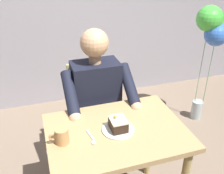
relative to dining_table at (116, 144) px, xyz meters
The scene contains 8 objects.
dining_table is the anchor object (origin of this frame).
chair 0.61m from the dining_table, 90.00° to the right, with size 0.42×0.42×0.91m.
seated_person 0.43m from the dining_table, 90.00° to the right, with size 0.53×0.58×1.25m.
dessert_plate 0.12m from the dining_table, 136.12° to the left, with size 0.20×0.20×0.01m, color white.
cake_slice 0.16m from the dining_table, 136.25° to the left, with size 0.10×0.12×0.09m.
coffee_cup 0.38m from the dining_table, ahead, with size 0.11×0.08×0.10m.
dessert_spoon 0.21m from the dining_table, 15.52° to the left, with size 0.03×0.14×0.01m.
balloon_display 1.55m from the dining_table, 146.22° to the right, with size 0.31×0.30×1.27m.
Camera 1 is at (0.41, 1.21, 1.74)m, focal length 41.25 mm.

